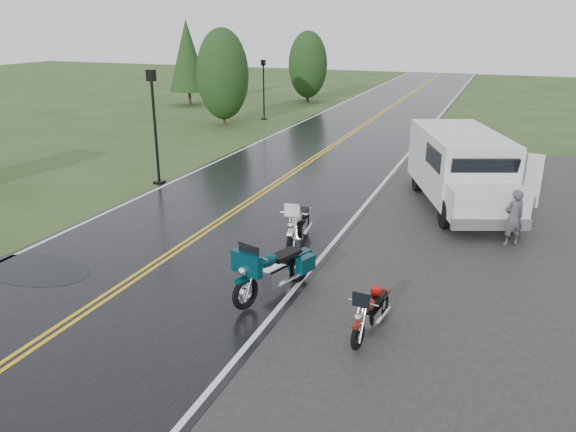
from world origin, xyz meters
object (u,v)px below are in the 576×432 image
object	(u,v)px
person_at_van	(513,218)
lamp_post_near_left	(155,128)
motorcycle_silver	(291,233)
lamp_post_far_left	(264,90)
van_white	(449,188)
motorcycle_red	(358,325)
motorcycle_teal	(245,280)

from	to	relation	value
person_at_van	lamp_post_near_left	bearing A→B (deg)	-41.95
motorcycle_silver	person_at_van	size ratio (longest dim) A/B	1.48
motorcycle_silver	lamp_post_far_left	world-z (taller)	lamp_post_far_left
motorcycle_silver	lamp_post_far_left	xyz separation A→B (m)	(-9.44, 19.81, 1.16)
van_white	person_at_van	world-z (taller)	van_white
motorcycle_red	motorcycle_teal	size ratio (longest dim) A/B	0.76
motorcycle_red	lamp_post_near_left	xyz separation A→B (m)	(-10.01, 8.51, 1.59)
motorcycle_silver	person_at_van	bearing A→B (deg)	21.39
motorcycle_red	lamp_post_far_left	distance (m)	26.54
van_white	lamp_post_far_left	world-z (taller)	lamp_post_far_left
motorcycle_teal	person_at_van	size ratio (longest dim) A/B	1.56
motorcycle_red	lamp_post_far_left	size ratio (longest dim) A/B	0.51
lamp_post_near_left	motorcycle_teal	bearing A→B (deg)	-46.79
van_white	motorcycle_silver	bearing A→B (deg)	-154.74
person_at_van	lamp_post_far_left	distance (m)	22.43
person_at_van	lamp_post_near_left	xyz separation A→B (m)	(-12.62, 1.79, 1.36)
motorcycle_teal	motorcycle_silver	bearing A→B (deg)	111.52
motorcycle_teal	person_at_van	distance (m)	8.01
motorcycle_teal	lamp_post_near_left	xyz separation A→B (m)	(-7.39, 7.87, 1.42)
motorcycle_teal	van_white	bearing A→B (deg)	82.35
lamp_post_far_left	motorcycle_red	bearing A→B (deg)	-62.60
lamp_post_near_left	lamp_post_far_left	bearing A→B (deg)	98.28
van_white	person_at_van	bearing A→B (deg)	-41.53
motorcycle_red	motorcycle_silver	xyz separation A→B (m)	(-2.76, 3.72, 0.13)
motorcycle_red	motorcycle_teal	world-z (taller)	motorcycle_teal
motorcycle_red	motorcycle_silver	size ratio (longest dim) A/B	0.81
person_at_van	lamp_post_near_left	size ratio (longest dim) A/B	0.37
motorcycle_silver	lamp_post_near_left	bearing A→B (deg)	138.77
van_white	motorcycle_teal	bearing A→B (deg)	-137.59
motorcycle_teal	van_white	world-z (taller)	van_white
motorcycle_red	person_at_van	size ratio (longest dim) A/B	1.19
motorcycle_silver	van_white	xyz separation A→B (m)	(3.53, 3.68, 0.57)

